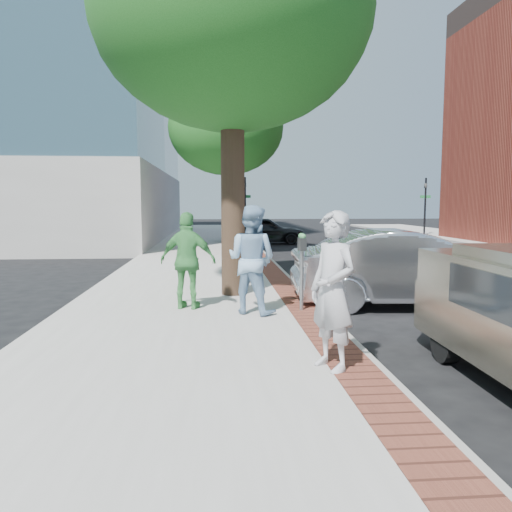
{
  "coord_description": "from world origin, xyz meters",
  "views": [
    {
      "loc": [
        -1.01,
        -9.18,
        2.19
      ],
      "look_at": [
        -0.24,
        0.08,
        1.2
      ],
      "focal_mm": 35.0,
      "sensor_mm": 36.0,
      "label": 1
    }
  ],
  "objects": [
    {
      "name": "ground",
      "position": [
        0.0,
        0.0,
        0.0
      ],
      "size": [
        120.0,
        120.0,
        0.0
      ],
      "primitive_type": "plane",
      "color": "black",
      "rests_on": "ground"
    },
    {
      "name": "sidewalk",
      "position": [
        -1.5,
        8.0,
        0.07
      ],
      "size": [
        5.0,
        60.0,
        0.15
      ],
      "primitive_type": "cube",
      "color": "#9E9991",
      "rests_on": "ground"
    },
    {
      "name": "brick_strip",
      "position": [
        0.7,
        8.0,
        0.15
      ],
      "size": [
        0.6,
        60.0,
        0.01
      ],
      "primitive_type": "cube",
      "color": "brown",
      "rests_on": "sidewalk"
    },
    {
      "name": "curb",
      "position": [
        1.05,
        8.0,
        0.07
      ],
      "size": [
        0.1,
        60.0,
        0.15
      ],
      "primitive_type": "cube",
      "color": "gray",
      "rests_on": "ground"
    },
    {
      "name": "office_tower",
      "position": [
        -13.0,
        22.0,
        12.0
      ],
      "size": [
        18.0,
        22.0,
        24.0
      ],
      "primitive_type": "cube",
      "color": "slate",
      "rests_on": "ground"
    },
    {
      "name": "office_base",
      "position": [
        -13.0,
        22.0,
        2.0
      ],
      "size": [
        18.2,
        22.2,
        4.0
      ],
      "primitive_type": "cube",
      "color": "gray",
      "rests_on": "ground"
    },
    {
      "name": "signal_near",
      "position": [
        0.9,
        22.0,
        2.25
      ],
      "size": [
        0.7,
        0.15,
        3.8
      ],
      "color": "black",
      "rests_on": "ground"
    },
    {
      "name": "signal_far",
      "position": [
        12.5,
        22.0,
        2.25
      ],
      "size": [
        0.7,
        0.15,
        3.8
      ],
      "color": "black",
      "rests_on": "ground"
    },
    {
      "name": "tree_near",
      "position": [
        -0.6,
        1.9,
        6.17
      ],
      "size": [
        6.0,
        6.0,
        8.51
      ],
      "color": "black",
      "rests_on": "sidewalk"
    },
    {
      "name": "tree_far",
      "position": [
        -0.5,
        12.0,
        5.3
      ],
      "size": [
        4.8,
        4.8,
        7.14
      ],
      "color": "black",
      "rests_on": "sidewalk"
    },
    {
      "name": "parking_meter",
      "position": [
        0.63,
        0.05,
        1.21
      ],
      "size": [
        0.12,
        0.32,
        1.47
      ],
      "color": "gray",
      "rests_on": "sidewalk"
    },
    {
      "name": "person_gray",
      "position": [
        0.42,
        -3.29,
        1.12
      ],
      "size": [
        0.74,
        0.85,
        1.95
      ],
      "primitive_type": "imported",
      "rotation": [
        0.0,
        0.0,
        -1.1
      ],
      "color": "#A7A7AB",
      "rests_on": "sidewalk"
    },
    {
      "name": "person_officer",
      "position": [
        -0.33,
        -0.07,
        1.15
      ],
      "size": [
        1.23,
        1.16,
        2.0
      ],
      "primitive_type": "imported",
      "rotation": [
        0.0,
        0.0,
        2.58
      ],
      "color": "#84ABCD",
      "rests_on": "sidewalk"
    },
    {
      "name": "person_green",
      "position": [
        -1.52,
        0.42,
        1.09
      ],
      "size": [
        1.18,
        0.73,
        1.87
      ],
      "primitive_type": "imported",
      "rotation": [
        0.0,
        0.0,
        2.88
      ],
      "color": "#44974C",
      "rests_on": "sidewalk"
    },
    {
      "name": "sedan_silver",
      "position": [
        3.1,
        0.96,
        0.81
      ],
      "size": [
        5.03,
        2.02,
        1.63
      ],
      "primitive_type": "imported",
      "rotation": [
        0.0,
        0.0,
        1.51
      ],
      "color": "silver",
      "rests_on": "ground"
    },
    {
      "name": "bg_car",
      "position": [
        1.63,
        17.58,
        0.74
      ],
      "size": [
        4.39,
        1.87,
        1.48
      ],
      "primitive_type": "imported",
      "rotation": [
        0.0,
        0.0,
        1.54
      ],
      "color": "black",
      "rests_on": "ground"
    }
  ]
}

